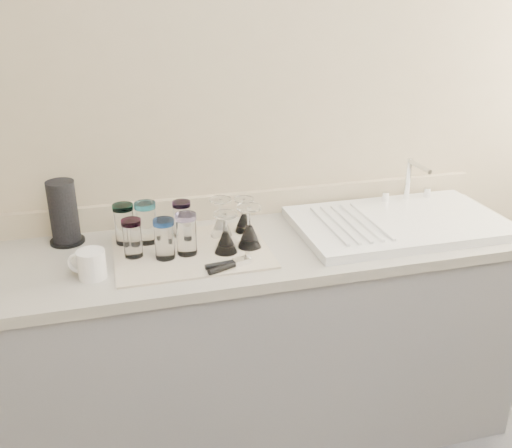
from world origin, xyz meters
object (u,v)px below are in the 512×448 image
object	(u,v)px
tumbler_lavender	(186,234)
goblet_front_right	(249,233)
tumbler_cyan	(146,222)
paper_towel_roll	(64,213)
goblet_back_right	(244,220)
can_opener	(229,264)
goblet_front_left	(226,239)
tumbler_purple	(182,219)
white_mug	(91,264)
tumbler_blue	(164,239)
sink_unit	(399,222)
tumbler_magenta	(132,238)
goblet_back_left	(221,223)
tumbler_teal	(124,224)

from	to	relation	value
tumbler_lavender	goblet_front_right	distance (m)	0.23
tumbler_cyan	paper_towel_roll	size ratio (longest dim) A/B	0.65
goblet_back_right	can_opener	world-z (taller)	goblet_back_right
goblet_front_left	paper_towel_roll	distance (m)	0.61
tumbler_purple	white_mug	size ratio (longest dim) A/B	0.99
tumbler_purple	tumbler_blue	xyz separation A→B (m)	(-0.09, -0.17, 0.00)
goblet_back_right	paper_towel_roll	xyz separation A→B (m)	(-0.66, 0.09, 0.06)
goblet_front_left	tumbler_cyan	bearing A→B (deg)	148.64
tumbler_blue	tumbler_lavender	world-z (taller)	tumbler_lavender
sink_unit	goblet_front_right	size ratio (longest dim) A/B	5.22
tumbler_purple	tumbler_blue	bearing A→B (deg)	-116.89
tumbler_magenta	white_mug	world-z (taller)	tumbler_magenta
sink_unit	paper_towel_roll	xyz separation A→B (m)	(-1.27, 0.19, 0.10)
sink_unit	tumbler_lavender	world-z (taller)	sink_unit
white_mug	goblet_back_right	bearing A→B (deg)	20.89
tumbler_cyan	white_mug	world-z (taller)	tumbler_cyan
tumbler_magenta	can_opener	xyz separation A→B (m)	(0.31, -0.17, -0.06)
tumbler_purple	goblet_back_left	world-z (taller)	goblet_back_left
sink_unit	white_mug	size ratio (longest dim) A/B	5.84
tumbler_magenta	goblet_back_left	distance (m)	0.35
tumbler_cyan	tumbler_magenta	distance (m)	0.12
goblet_back_left	can_opener	world-z (taller)	goblet_back_left
goblet_back_left	paper_towel_roll	xyz separation A→B (m)	(-0.57, 0.10, 0.06)
tumbler_cyan	goblet_back_right	bearing A→B (deg)	0.58
goblet_back_right	white_mug	size ratio (longest dim) A/B	0.96
can_opener	tumbler_blue	bearing A→B (deg)	146.89
sink_unit	goblet_front_left	xyz separation A→B (m)	(-0.72, -0.06, 0.04)
can_opener	tumbler_lavender	bearing A→B (deg)	129.70
tumbler_cyan	tumbler_magenta	bearing A→B (deg)	-118.47
goblet_back_right	goblet_front_right	size ratio (longest dim) A/B	0.86
tumbler_magenta	tumbler_lavender	distance (m)	0.19
tumbler_purple	tumbler_lavender	size ratio (longest dim) A/B	0.92
tumbler_teal	goblet_back_left	bearing A→B (deg)	-3.90
tumbler_lavender	goblet_back_right	size ratio (longest dim) A/B	1.12
tumbler_teal	tumbler_purple	world-z (taller)	tumbler_teal
tumbler_cyan	tumbler_blue	distance (m)	0.16
sink_unit	tumbler_lavender	distance (m)	0.86
sink_unit	tumbler_cyan	distance (m)	0.99
tumbler_magenta	goblet_front_left	world-z (taller)	goblet_front_left
sink_unit	goblet_back_left	size ratio (longest dim) A/B	5.56
sink_unit	tumbler_teal	distance (m)	1.07
can_opener	white_mug	bearing A→B (deg)	171.85
can_opener	tumbler_magenta	bearing A→B (deg)	150.37
tumbler_blue	can_opener	world-z (taller)	tumbler_blue
sink_unit	paper_towel_roll	bearing A→B (deg)	171.44
sink_unit	can_opener	distance (m)	0.76
tumbler_cyan	goblet_front_right	size ratio (longest dim) A/B	0.99
tumbler_purple	goblet_front_right	size ratio (longest dim) A/B	0.89
tumbler_purple	tumbler_magenta	world-z (taller)	tumbler_purple
tumbler_teal	goblet_back_right	distance (m)	0.45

